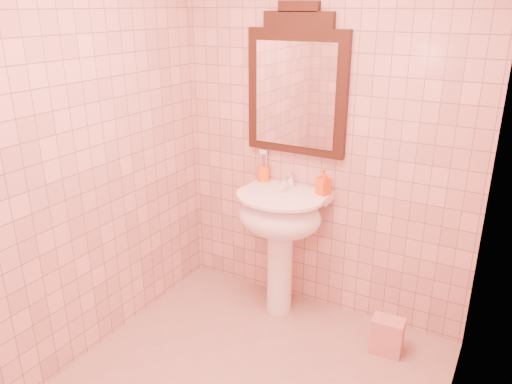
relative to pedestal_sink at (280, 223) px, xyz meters
The scene contains 7 objects.
back_wall 0.66m from the pedestal_sink, 51.79° to the left, with size 2.00×0.02×2.50m, color #E5AAA0.
pedestal_sink is the anchor object (origin of this frame).
faucet 0.29m from the pedestal_sink, 90.00° to the left, with size 0.04×0.16×0.11m.
mirror 0.89m from the pedestal_sink, 90.00° to the left, with size 0.67×0.06×0.93m.
toothbrush_cup 0.39m from the pedestal_sink, 140.65° to the left, with size 0.09×0.09×0.20m.
soap_dispenser 0.39m from the pedestal_sink, 31.11° to the left, with size 0.07×0.08×0.17m, color #DB5212.
towel 0.95m from the pedestal_sink, ahead, with size 0.19×0.13×0.23m, color #DBA080.
Camera 1 is at (1.13, -1.80, 2.01)m, focal length 35.00 mm.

